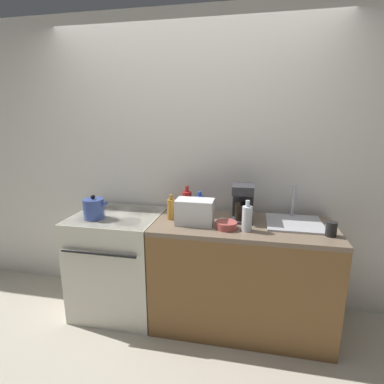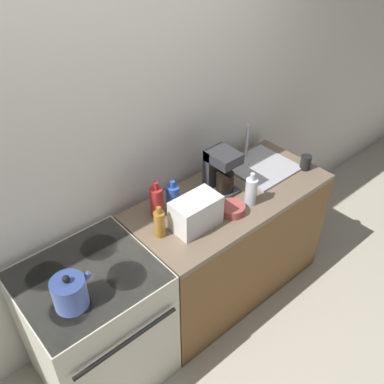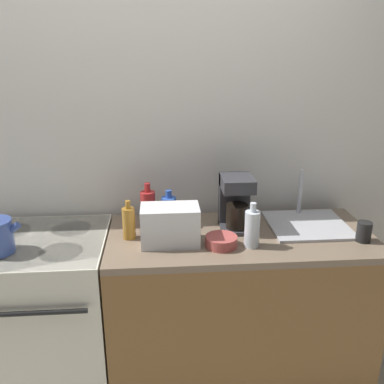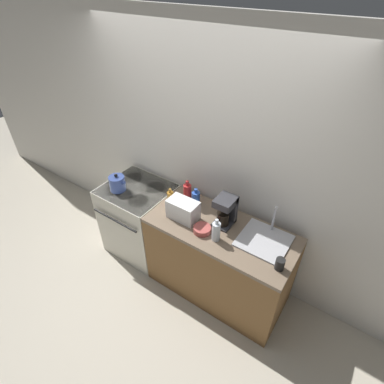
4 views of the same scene
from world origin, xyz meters
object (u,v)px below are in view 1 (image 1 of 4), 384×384
Objects in this scene: cup_black at (331,229)px; toaster at (195,212)px; bowl at (226,225)px; stove at (120,261)px; coffee_maker at (243,201)px; kettle at (94,209)px; bottle_amber at (171,209)px; bottle_clear at (247,218)px; bottle_red at (187,202)px; bottle_blue at (200,206)px.

toaster is at bearing 176.78° from cup_black.
stove is at bearing 171.61° from bowl.
toaster is at bearing 167.42° from bowl.
coffee_maker is 0.28m from bowl.
bowl is at bearing -1.16° from kettle.
bottle_clear reaches higher than bottle_amber.
bottle_clear is 0.59m from cup_black.
bottle_blue is (0.11, -0.02, -0.02)m from bottle_red.
toaster is at bearing -63.66° from bottle_red.
bottle_blue reaches higher than kettle.
cup_black is at bearing -15.34° from bottle_blue.
kettle is 0.88m from bottle_blue.
bottle_clear is at bearing -29.95° from bottle_red.
bowl is (0.25, -0.27, -0.06)m from bottle_blue.
bottle_blue is at bearing 132.93° from bowl.
toaster is at bearing -19.96° from bottle_amber.
bottle_red is at bearing 14.14° from stove.
stove is 2.99× the size of coffee_maker.
bottle_clear reaches higher than cup_black.
bowl is at bearing -8.39° from stove.
bowl is at bearing -38.11° from bottle_red.
kettle is 1.10m from bowl.
coffee_maker is at bearing 25.23° from toaster.
kettle is at bearing -170.35° from coffee_maker.
kettle is 2.03× the size of cup_black.
kettle is 1.25m from bottle_clear.
coffee_maker reaches higher than stove.
bottle_blue is (-0.00, 0.22, -0.01)m from toaster.
toaster is 1.26× the size of bottle_clear.
coffee_maker reaches higher than bottle_clear.
toaster is at bearing 2.32° from kettle.
cup_black is (1.83, -0.02, -0.03)m from kettle.
toaster is 0.98× the size of coffee_maker.
toaster is 2.78× the size of cup_black.
bottle_amber is 1.29× the size of bowl.
cup_black reaches higher than stove.
stove is at bearing 175.27° from cup_black.
stove is at bearing 179.13° from bottle_amber.
coffee_maker is at bearing 64.23° from bowl.
cup_black is (0.99, -0.27, -0.04)m from bottle_blue.
coffee_maker is 0.48m from bottle_red.
coffee_maker is (1.21, 0.21, 0.07)m from kettle.
bottle_blue is at bearing 10.63° from stove.
coffee_maker is at bearing 4.65° from stove.
bottle_blue is (0.84, 0.25, 0.00)m from kettle.
bottle_red is at bearing 141.89° from bowl.
stove is 0.88m from bottle_blue.
bottle_clear is at bearing -1.50° from kettle.
bottle_red is 2.37× the size of cup_black.
kettle is 1.02× the size of bottle_amber.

